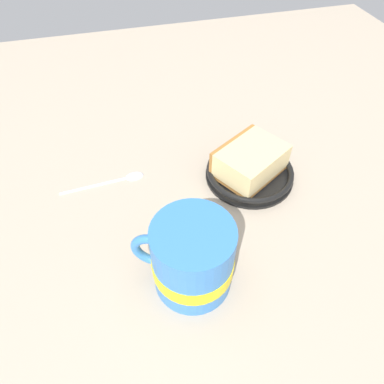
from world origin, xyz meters
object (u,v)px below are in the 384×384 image
(tea_mug, at_px, (192,258))
(teaspoon, at_px, (120,178))
(small_plate, at_px, (250,172))
(cake_slice, at_px, (250,161))

(tea_mug, height_order, teaspoon, tea_mug)
(tea_mug, relative_size, teaspoon, 0.89)
(small_plate, bearing_deg, cake_slice, -59.63)
(small_plate, xyz_separation_m, tea_mug, (0.14, 0.16, 0.04))
(cake_slice, bearing_deg, small_plate, 120.37)
(small_plate, relative_size, cake_slice, 1.10)
(cake_slice, xyz_separation_m, tea_mug, (0.14, 0.16, 0.02))
(cake_slice, xyz_separation_m, teaspoon, (0.20, -0.04, -0.03))
(cake_slice, bearing_deg, teaspoon, -12.34)
(small_plate, xyz_separation_m, teaspoon, (0.21, -0.05, -0.01))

